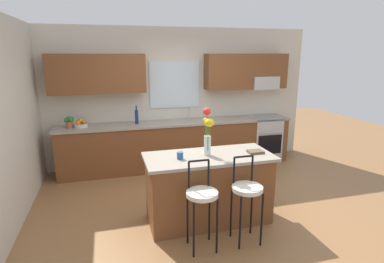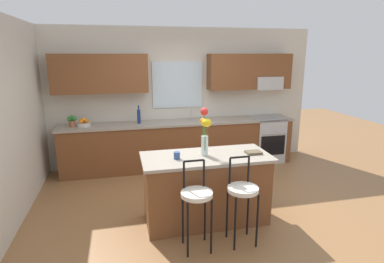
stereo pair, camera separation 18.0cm
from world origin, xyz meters
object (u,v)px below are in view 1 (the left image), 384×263
at_px(oven_range, 263,138).
at_px(mug_ceramic, 180,156).
at_px(bar_stool_near, 202,198).
at_px(cookbook, 255,152).
at_px(fruit_bowl_oranges, 81,124).
at_px(flower_vase, 208,129).
at_px(bottle_olive_oil, 137,117).
at_px(bar_stool_middle, 247,192).
at_px(kitchen_island, 209,188).
at_px(potted_plant_small, 69,121).

distance_m(oven_range, mug_ceramic, 3.19).
bearing_deg(bar_stool_near, cookbook, 30.21).
bearing_deg(oven_range, fruit_bowl_oranges, 179.56).
xyz_separation_m(flower_vase, bottle_olive_oil, (-0.70, 2.11, -0.21)).
xyz_separation_m(bar_stool_near, bar_stool_middle, (0.55, 0.00, 0.00)).
distance_m(kitchen_island, bar_stool_middle, 0.67).
bearing_deg(bar_stool_near, potted_plant_small, 120.90).
xyz_separation_m(kitchen_island, fruit_bowl_oranges, (-1.71, 2.14, 0.51)).
height_order(mug_ceramic, fruit_bowl_oranges, fruit_bowl_oranges).
bearing_deg(kitchen_island, bar_stool_near, -115.06).
distance_m(kitchen_island, flower_vase, 0.80).
distance_m(kitchen_island, bar_stool_near, 0.67).
relative_size(bar_stool_middle, bottle_olive_oil, 3.04).
distance_m(bar_stool_near, flower_vase, 0.92).
distance_m(mug_ceramic, fruit_bowl_oranges, 2.54).
xyz_separation_m(flower_vase, cookbook, (0.64, -0.08, -0.33)).
height_order(oven_range, fruit_bowl_oranges, fruit_bowl_oranges).
distance_m(oven_range, bottle_olive_oil, 2.70).
distance_m(oven_range, fruit_bowl_oranges, 3.66).
bearing_deg(flower_vase, oven_range, 47.29).
bearing_deg(kitchen_island, oven_range, 47.78).
relative_size(kitchen_island, flower_vase, 2.70).
relative_size(bar_stool_near, bottle_olive_oil, 3.04).
height_order(oven_range, bar_stool_middle, bar_stool_middle).
bearing_deg(mug_ceramic, bar_stool_near, -77.82).
relative_size(flower_vase, fruit_bowl_oranges, 2.58).
xyz_separation_m(kitchen_island, bar_stool_near, (-0.27, -0.59, 0.17)).
bearing_deg(mug_ceramic, flower_vase, 8.71).
distance_m(bar_stool_near, potted_plant_small, 3.20).
relative_size(oven_range, fruit_bowl_oranges, 3.83).
bearing_deg(bar_stool_middle, potted_plant_small, 128.68).
relative_size(oven_range, bar_stool_middle, 0.88).
xyz_separation_m(oven_range, mug_ceramic, (-2.31, -2.15, 0.51)).
relative_size(bar_stool_near, mug_ceramic, 11.58).
distance_m(kitchen_island, mug_ceramic, 0.64).
xyz_separation_m(oven_range, bar_stool_middle, (-1.64, -2.70, 0.18)).
bearing_deg(fruit_bowl_oranges, mug_ceramic, -58.84).
distance_m(bar_stool_near, fruit_bowl_oranges, 3.10).
distance_m(cookbook, potted_plant_small, 3.35).
distance_m(bar_stool_middle, cookbook, 0.70).
height_order(flower_vase, bottle_olive_oil, flower_vase).
relative_size(kitchen_island, fruit_bowl_oranges, 6.96).
bearing_deg(kitchen_island, bar_stool_middle, -64.94).
relative_size(kitchen_island, mug_ceramic, 18.57).
bearing_deg(bar_stool_middle, oven_range, 58.72).
bearing_deg(bar_stool_near, flower_vase, 66.78).
distance_m(oven_range, bar_stool_middle, 3.16).
bearing_deg(potted_plant_small, mug_ceramic, -55.18).
relative_size(bar_stool_near, bar_stool_middle, 1.00).
bearing_deg(cookbook, bar_stool_middle, -124.02).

